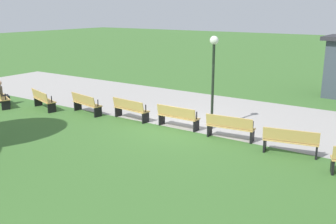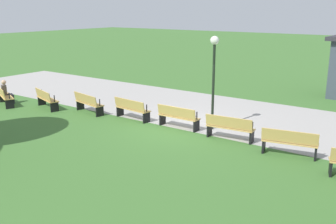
# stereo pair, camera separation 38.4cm
# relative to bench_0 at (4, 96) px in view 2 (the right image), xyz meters

# --- Properties ---
(ground_plane) EXTENTS (120.00, 120.00, 0.00)m
(ground_plane) POSITION_rel_bench_0_xyz_m (8.83, 1.83, -0.47)
(ground_plane) COLOR #3D6B2D
(path_paving) EXTENTS (32.35, 6.18, 0.01)m
(path_paving) POSITION_rel_bench_0_xyz_m (8.83, 4.78, -0.47)
(path_paving) COLOR #A39E99
(path_paving) RESTS_ON ground
(bench_0) EXTENTS (1.76, 1.10, 0.89)m
(bench_0) POSITION_rel_bench_0_xyz_m (0.00, 0.00, 0.00)
(bench_0) COLOR tan
(bench_0) RESTS_ON ground
(bench_1) EXTENTS (1.77, 0.95, 0.89)m
(bench_1) POSITION_rel_bench_0_xyz_m (2.13, 0.77, 0.00)
(bench_1) COLOR tan
(bench_1) RESTS_ON ground
(bench_2) EXTENTS (1.77, 0.80, 0.89)m
(bench_2) POSITION_rel_bench_0_xyz_m (4.33, 1.32, 0.00)
(bench_2) COLOR tan
(bench_2) RESTS_ON ground
(bench_3) EXTENTS (1.75, 0.64, 0.89)m
(bench_3) POSITION_rel_bench_0_xyz_m (6.57, 1.65, 0.00)
(bench_3) COLOR tan
(bench_3) RESTS_ON ground
(bench_4) EXTENTS (1.71, 0.47, 0.89)m
(bench_4) POSITION_rel_bench_0_xyz_m (8.83, 1.77, 0.00)
(bench_4) COLOR tan
(bench_4) RESTS_ON ground
(bench_5) EXTENTS (1.75, 0.64, 0.89)m
(bench_5) POSITION_rel_bench_0_xyz_m (11.10, 1.65, 0.00)
(bench_5) COLOR tan
(bench_5) RESTS_ON ground
(bench_6) EXTENTS (1.77, 0.80, 0.89)m
(bench_6) POSITION_rel_bench_0_xyz_m (13.34, 1.32, 0.00)
(bench_6) COLOR tan
(bench_6) RESTS_ON ground
(person_seated) EXTENTS (0.48, 0.59, 1.20)m
(person_seated) POSITION_rel_bench_0_xyz_m (-0.17, 0.22, 0.17)
(person_seated) COLOR #4C4238
(person_seated) RESTS_ON ground
(lamp_post) EXTENTS (0.32, 0.32, 3.55)m
(lamp_post) POSITION_rel_bench_0_xyz_m (9.96, 2.45, 2.04)
(lamp_post) COLOR black
(lamp_post) RESTS_ON ground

